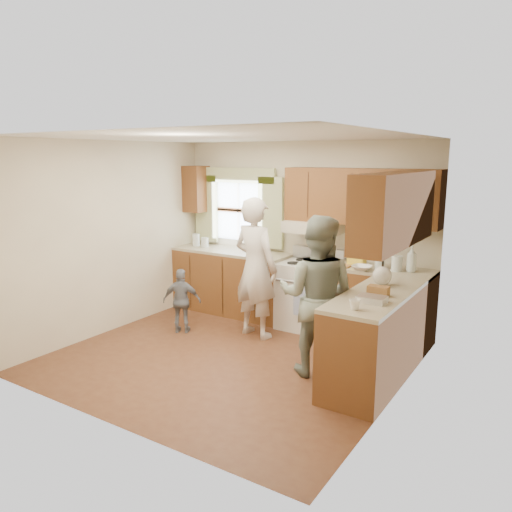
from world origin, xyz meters
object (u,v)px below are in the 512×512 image
Objects in this scene: woman_right at (317,296)px; woman_left at (256,268)px; child at (182,301)px; stove at (310,294)px.

woman_left is at bearing -41.50° from woman_right.
woman_right is at bearing 161.70° from woman_left.
woman_right is 1.99× the size of child.
woman_left is 2.10× the size of child.
stove is at bearing -74.53° from woman_right.
child is at bearing -141.27° from stove.
woman_right is 2.09m from child.
woman_right is at bearing 146.96° from child.
woman_right is (1.16, -0.61, -0.05)m from woman_left.
woman_left reaches higher than woman_right.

